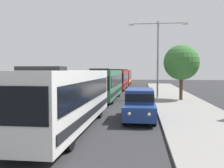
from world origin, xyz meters
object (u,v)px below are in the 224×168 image
roadside_tree (181,62)px  streetlamp_mid (158,51)px  bus_lead (68,97)px  bus_middle (118,79)px  white_suv (140,103)px  bus_fourth_in_line (124,77)px  bus_second_in_line (105,83)px

roadside_tree → streetlamp_mid: bearing=152.4°
bus_lead → streetlamp_mid: (5.40, 13.77, 3.34)m
bus_middle → white_suv: 24.14m
bus_fourth_in_line → roadside_tree: roadside_tree is taller
bus_lead → streetlamp_mid: bearing=68.6°
bus_fourth_in_line → streetlamp_mid: (5.40, -25.99, 3.34)m
bus_lead → bus_fourth_in_line: 39.76m
bus_lead → bus_second_in_line: (-0.00, 13.04, -0.00)m
bus_lead → white_suv: (3.70, 2.80, -0.66)m
roadside_tree → bus_fourth_in_line: bearing=105.7°
bus_fourth_in_line → white_suv: size_ratio=2.24×
bus_second_in_line → bus_middle: bearing=90.0°
bus_lead → streetlamp_mid: 15.16m
bus_lead → bus_middle: same height
bus_lead → bus_second_in_line: 13.04m
bus_lead → bus_fourth_in_line: (-0.00, 39.76, -0.00)m
bus_lead → white_suv: 4.68m
bus_second_in_line → bus_fourth_in_line: (0.00, 26.72, 0.00)m
white_suv → streetlamp_mid: 11.79m
bus_fourth_in_line → bus_second_in_line: bearing=-90.0°
bus_second_in_line → white_suv: (3.70, -10.24, -0.66)m
roadside_tree → bus_middle: bearing=118.5°
bus_fourth_in_line → roadside_tree: size_ratio=2.08×
bus_lead → roadside_tree: size_ratio=2.09×
bus_lead → bus_second_in_line: size_ratio=1.02×
white_suv → roadside_tree: roadside_tree is taller
roadside_tree → bus_lead: bearing=-121.1°
roadside_tree → white_suv: bearing=-111.8°
white_suv → roadside_tree: size_ratio=0.93×
bus_fourth_in_line → white_suv: bearing=-84.3°
bus_middle → streetlamp_mid: size_ratio=1.36×
white_suv → bus_second_in_line: bearing=109.9°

